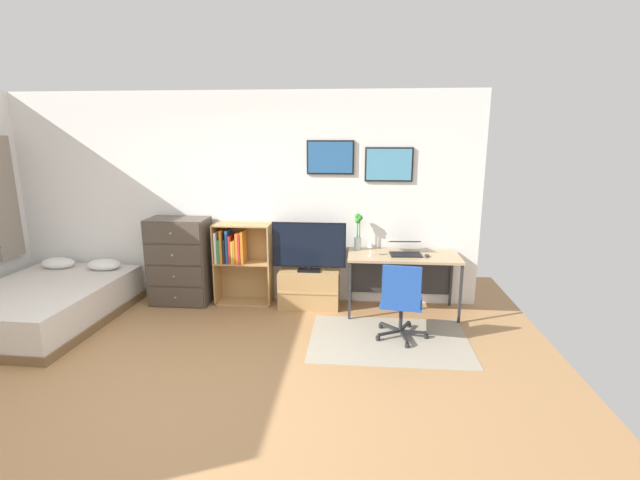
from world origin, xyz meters
TOP-DOWN VIEW (x-y plane):
  - ground_plane at (0.00, 0.00)m, footprint 7.20×7.20m
  - wall_back_with_posters at (0.02, 2.43)m, footprint 6.12×0.09m
  - area_rug at (1.89, 1.25)m, footprint 1.70×1.20m
  - bed at (-2.11, 1.38)m, footprint 1.52×2.02m
  - dresser at (-0.76, 2.15)m, footprint 0.76×0.46m
  - bookshelf at (-0.01, 2.22)m, footprint 0.73×0.30m
  - tv_stand at (0.92, 2.17)m, footprint 0.76×0.41m
  - television at (0.92, 2.15)m, footprint 0.93×0.16m
  - desk at (2.09, 2.14)m, footprint 1.35×0.62m
  - office_chair at (2.00, 1.26)m, footprint 0.57×0.58m
  - laptop at (2.11, 2.12)m, footprint 0.40×0.42m
  - computer_mouse at (2.36, 1.99)m, footprint 0.06×0.10m
  - bamboo_vase at (1.53, 2.28)m, footprint 0.10×0.09m
  - wine_glass at (1.68, 1.98)m, footprint 0.07×0.07m

SIDE VIEW (x-z plane):
  - ground_plane at x=0.00m, z-range 0.00..0.00m
  - area_rug at x=1.89m, z-range 0.00..0.01m
  - bed at x=-2.11m, z-range -0.06..0.52m
  - tv_stand at x=0.92m, z-range 0.00..0.48m
  - office_chair at x=2.00m, z-range 0.03..0.89m
  - dresser at x=-0.76m, z-range 0.00..1.12m
  - desk at x=2.09m, z-range 0.24..0.98m
  - bookshelf at x=-0.01m, z-range 0.10..1.15m
  - computer_mouse at x=2.36m, z-range 0.74..0.77m
  - television at x=0.92m, z-range 0.48..1.11m
  - laptop at x=2.11m, z-range 0.72..0.89m
  - wine_glass at x=1.68m, z-range 0.78..0.96m
  - bamboo_vase at x=1.53m, z-range 0.73..1.19m
  - wall_back_with_posters at x=0.02m, z-range 0.01..2.71m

